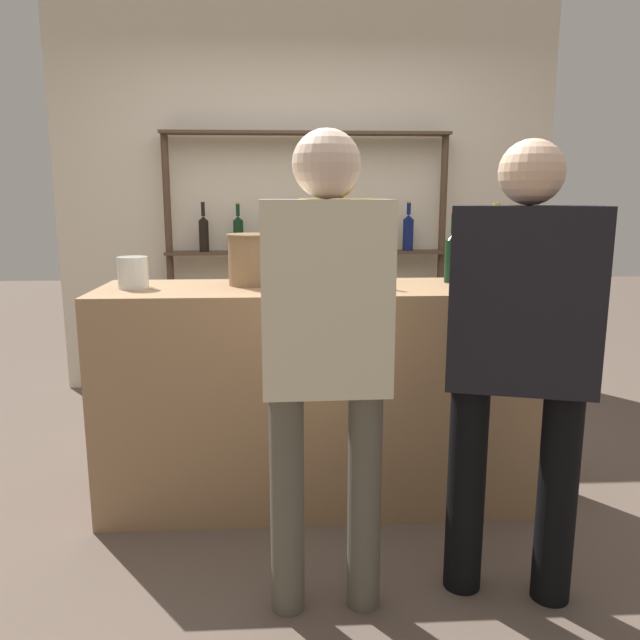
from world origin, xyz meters
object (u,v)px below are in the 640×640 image
Objects in this scene: customer_center at (326,341)px; server_behind_counter at (337,278)px; wine_glass at (477,267)px; counter_bottle_0 at (494,252)px; counter_bottle_2 at (365,259)px; ice_bucket at (252,259)px; customer_right at (520,346)px; counter_bottle_1 at (453,256)px; cork_jar at (133,273)px.

customer_center reaches higher than server_behind_counter.
customer_center reaches higher than wine_glass.
counter_bottle_0 is 1.19× the size of counter_bottle_2.
customer_right reaches higher than ice_bucket.
customer_center is at bearing -125.23° from counter_bottle_1.
customer_right is 0.66m from customer_center.
ice_bucket is at bearing 15.98° from customer_center.
wine_glass reaches higher than cork_jar.
server_behind_counter reaches higher than customer_right.
server_behind_counter is (-0.49, 0.66, -0.19)m from counter_bottle_1.
ice_bucket is 0.84m from server_behind_counter.
customer_right is (-0.19, -0.86, -0.24)m from counter_bottle_0.
customer_center is at bearing -72.57° from ice_bucket.
ice_bucket is 0.14× the size of customer_center.
wine_glass is at bearing -6.91° from cork_jar.
server_behind_counter is at bearing 126.85° from counter_bottle_1.
counter_bottle_2 is 0.51m from ice_bucket.
server_behind_counter is (-0.52, 0.95, -0.17)m from wine_glass.
counter_bottle_0 is 2.52× the size of wine_glass.
counter_bottle_0 is 0.23× the size of customer_right.
counter_bottle_2 is 2.22× the size of cork_jar.
server_behind_counter reaches higher than wine_glass.
counter_bottle_2 reaches higher than wine_glass.
customer_center is at bearing -45.43° from cork_jar.
customer_center is at bearing -10.08° from server_behind_counter.
customer_center reaches higher than cork_jar.
server_behind_counter is at bearing 95.02° from counter_bottle_2.
customer_center is (-0.66, -0.93, -0.19)m from counter_bottle_1.
customer_right is at bearing -61.51° from counter_bottle_2.
cork_jar is 0.09× the size of customer_center.
customer_center is at bearing -137.14° from wine_glass.
counter_bottle_1 reaches higher than ice_bucket.
ice_bucket is 1.29m from customer_right.
counter_bottle_0 is at bearing 3.18° from cork_jar.
customer_center is at bearing -133.03° from counter_bottle_0.
counter_bottle_1 is (-0.19, 0.02, -0.02)m from counter_bottle_0.
counter_bottle_2 is 0.19× the size of customer_center.
ice_bucket is at bearing -37.12° from server_behind_counter.
cork_jar is at bearing 78.38° from customer_right.
ice_bucket is 0.14× the size of server_behind_counter.
cork_jar is at bearing -178.57° from counter_bottle_2.
counter_bottle_0 is 0.62m from counter_bottle_2.
counter_bottle_1 is at bearing 4.43° from cork_jar.
counter_bottle_1 is at bearing 1.85° from ice_bucket.
counter_bottle_0 is at bearing 6.08° from counter_bottle_2.
counter_bottle_0 is 0.23× the size of server_behind_counter.
wine_glass is 0.09× the size of customer_right.
server_behind_counter is (-0.68, 0.68, -0.21)m from counter_bottle_0.
counter_bottle_0 is 1.26m from customer_center.
customer_right reaches higher than counter_bottle_0.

